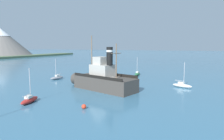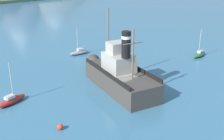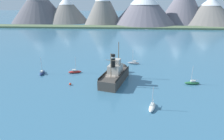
% 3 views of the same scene
% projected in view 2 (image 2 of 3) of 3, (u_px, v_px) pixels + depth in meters
% --- Properties ---
extents(ground_plane, '(600.00, 600.00, 0.00)m').
position_uv_depth(ground_plane, '(124.00, 95.00, 34.49)').
color(ground_plane, teal).
extents(old_tugboat, '(7.47, 14.78, 9.90)m').
position_uv_depth(old_tugboat, '(118.00, 74.00, 35.93)').
color(old_tugboat, '#423D38').
rests_on(old_tugboat, ground).
extents(sailboat_green, '(3.85, 1.27, 4.90)m').
position_uv_depth(sailboat_green, '(199.00, 54.00, 48.72)').
color(sailboat_green, '#286B3D').
rests_on(sailboat_green, ground).
extents(sailboat_grey, '(3.93, 1.68, 4.90)m').
position_uv_depth(sailboat_grey, '(79.00, 52.00, 49.95)').
color(sailboat_grey, gray).
rests_on(sailboat_grey, ground).
extents(sailboat_red, '(3.95, 2.00, 4.90)m').
position_uv_depth(sailboat_red, '(11.00, 100.00, 32.20)').
color(sailboat_red, '#B22823').
rests_on(sailboat_red, ground).
extents(mooring_buoy, '(0.61, 0.61, 0.61)m').
position_uv_depth(mooring_buoy, '(60.00, 127.00, 27.10)').
color(mooring_buoy, red).
rests_on(mooring_buoy, ground).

